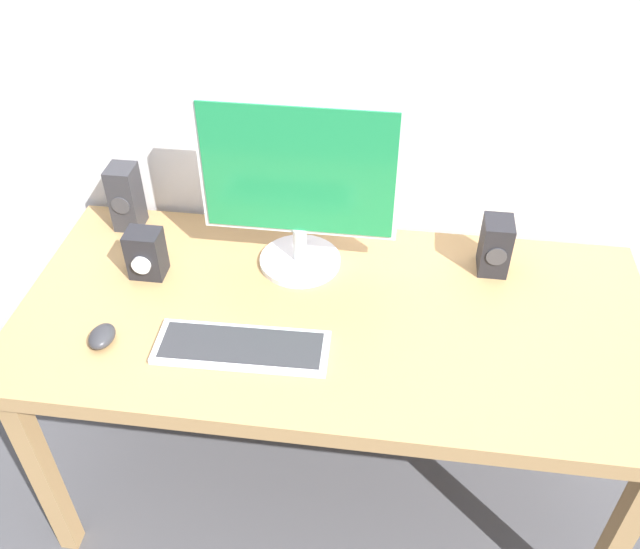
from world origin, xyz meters
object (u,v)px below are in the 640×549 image
at_px(monitor, 299,183).
at_px(desk, 333,331).
at_px(speaker_left, 126,197).
at_px(audio_controller, 146,254).
at_px(speaker_right, 495,246).
at_px(mouse, 102,336).
at_px(keyboard_primary, 242,347).

bearing_deg(monitor, desk, -59.34).
xyz_separation_m(speaker_left, audio_controller, (0.13, -0.21, -0.03)).
height_order(speaker_right, audio_controller, speaker_right).
distance_m(mouse, speaker_left, 0.49).
relative_size(desk, monitor, 3.14).
bearing_deg(keyboard_primary, mouse, -176.99).
distance_m(speaker_right, audio_controller, 0.93).
bearing_deg(monitor, speaker_right, 4.17).
distance_m(mouse, speaker_right, 1.04).
relative_size(speaker_left, audio_controller, 1.43).
xyz_separation_m(keyboard_primary, speaker_left, (-0.44, 0.46, 0.09)).
bearing_deg(audio_controller, speaker_left, 120.91).
distance_m(desk, audio_controller, 0.54).
bearing_deg(speaker_left, speaker_right, -3.58).
bearing_deg(desk, audio_controller, 170.52).
bearing_deg(audio_controller, desk, -9.48).
height_order(monitor, keyboard_primary, monitor).
height_order(desk, speaker_right, speaker_right).
bearing_deg(mouse, keyboard_primary, 3.60).
height_order(desk, speaker_left, speaker_left).
bearing_deg(desk, speaker_left, 155.09).
xyz_separation_m(desk, mouse, (-0.54, -0.18, 0.09)).
xyz_separation_m(mouse, speaker_left, (-0.10, 0.48, 0.08)).
bearing_deg(speaker_left, desk, -24.91).
height_order(desk, keyboard_primary, keyboard_primary).
distance_m(monitor, speaker_right, 0.55).
xyz_separation_m(speaker_right, speaker_left, (-1.05, 0.07, 0.02)).
bearing_deg(keyboard_primary, speaker_left, 133.71).
relative_size(mouse, speaker_right, 0.54).
distance_m(desk, mouse, 0.58).
relative_size(desk, mouse, 19.06).
relative_size(mouse, audio_controller, 0.62).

